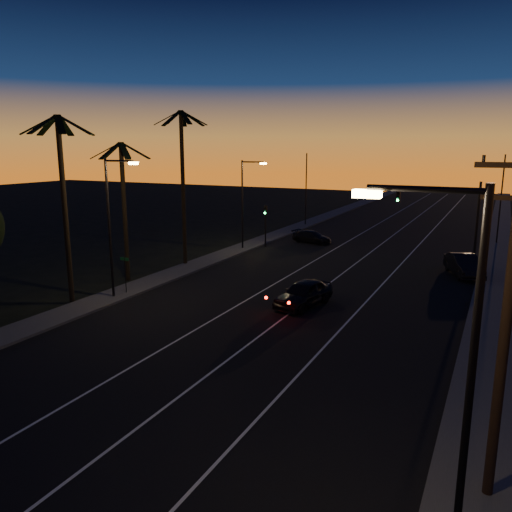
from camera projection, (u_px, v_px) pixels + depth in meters
The scene contains 21 objects.
road at pixel (324, 282), 36.56m from camera, with size 20.00×170.00×0.01m, color black.
sidewalk_left at pixel (195, 265), 41.41m from camera, with size 2.40×170.00×0.16m, color #383735.
sidewalk_right at pixel (492, 301), 31.68m from camera, with size 2.40×170.00×0.16m, color #383735.
lane_stripe_left at pixel (286, 277), 37.86m from camera, with size 0.12×160.00×0.01m, color silver.
lane_stripe_mid at pixel (331, 282), 36.34m from camera, with size 0.12×160.00×0.01m, color silver.
lane_stripe_right at pixel (379, 288), 34.82m from camera, with size 0.12×160.00×0.01m, color silver.
palm_near at pixel (63, 191), 30.03m from camera, with size 4.25×4.16×11.53m.
palm_mid at pixel (124, 196), 35.72m from camera, with size 4.25×4.16×10.03m.
palm_far at pixel (183, 173), 40.25m from camera, with size 4.25×4.16×12.53m.
streetlight_left_near at pixel (112, 218), 31.33m from camera, with size 2.55×0.26×9.00m.
streetlight_left_far at pixel (245, 197), 47.14m from camera, with size 2.55×0.26×8.50m.
streetlight_right_near at pixel (455, 371), 9.78m from camera, with size 2.55×0.26×9.00m.
street_sign at pixel (125, 271), 33.03m from camera, with size 0.70×0.06×2.60m.
utility_pole at pixel (507, 318), 12.89m from camera, with size 2.20×0.28×10.00m.
signal_mast at pixel (447, 208), 41.20m from camera, with size 7.10×0.41×7.00m.
signal_post at pixel (265, 218), 48.82m from camera, with size 0.28×0.37×4.20m.
far_pole_left at pixel (306, 190), 62.27m from camera, with size 0.14×0.14×9.00m, color black.
far_pole_right at pixel (501, 200), 50.09m from camera, with size 0.14×0.14×9.00m, color black.
lead_car at pixel (304, 293), 30.82m from camera, with size 2.83×5.49×1.60m.
right_car at pixel (464, 265), 38.20m from camera, with size 3.46×5.27×1.64m.
cross_car at pixel (312, 237), 51.52m from camera, with size 4.50×2.61×1.23m.
Camera 1 is at (11.24, -3.87, 9.61)m, focal length 35.00 mm.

